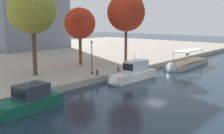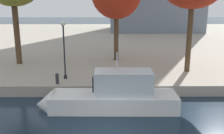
{
  "view_description": "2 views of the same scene",
  "coord_description": "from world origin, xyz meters",
  "px_view_note": "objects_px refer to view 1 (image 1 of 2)",
  "views": [
    {
      "loc": [
        -30.3,
        -18.26,
        8.42
      ],
      "look_at": [
        -3.6,
        4.58,
        2.3
      ],
      "focal_mm": 43.91,
      "sensor_mm": 36.0,
      "label": 1
    },
    {
      "loc": [
        0.26,
        -11.78,
        6.98
      ],
      "look_at": [
        0.4,
        7.21,
        2.13
      ],
      "focal_mm": 41.03,
      "sensor_mm": 36.0,
      "label": 2
    }
  ],
  "objects_px": {
    "motor_yacht_1": "(131,75)",
    "tree_0": "(31,11)",
    "tour_boat_2": "(185,65)",
    "mooring_bollard_1": "(118,69)",
    "motor_yacht_0": "(22,105)",
    "mooring_bollard_0": "(97,72)",
    "tree_1": "(79,22)",
    "lamp_post": "(92,52)",
    "mooring_bollard_2": "(187,53)",
    "tree_2": "(127,11)"
  },
  "relations": [
    {
      "from": "motor_yacht_1",
      "to": "tree_0",
      "type": "relative_size",
      "value": 0.77
    },
    {
      "from": "tour_boat_2",
      "to": "mooring_bollard_1",
      "type": "xyz_separation_m",
      "value": [
        -14.66,
        3.63,
        0.88
      ]
    },
    {
      "from": "tour_boat_2",
      "to": "motor_yacht_1",
      "type": "bearing_deg",
      "value": -5.68
    },
    {
      "from": "motor_yacht_0",
      "to": "mooring_bollard_0",
      "type": "xyz_separation_m",
      "value": [
        13.45,
        3.29,
        0.61
      ]
    },
    {
      "from": "tour_boat_2",
      "to": "tree_1",
      "type": "xyz_separation_m",
      "value": [
        -14.35,
        12.19,
        7.64
      ]
    },
    {
      "from": "motor_yacht_0",
      "to": "lamp_post",
      "type": "relative_size",
      "value": 1.65
    },
    {
      "from": "mooring_bollard_2",
      "to": "tree_1",
      "type": "height_order",
      "value": "tree_1"
    },
    {
      "from": "tour_boat_2",
      "to": "mooring_bollard_2",
      "type": "distance_m",
      "value": 9.64
    },
    {
      "from": "tour_boat_2",
      "to": "mooring_bollard_1",
      "type": "bearing_deg",
      "value": -16.55
    },
    {
      "from": "tree_2",
      "to": "mooring_bollard_0",
      "type": "bearing_deg",
      "value": -162.31
    },
    {
      "from": "tree_2",
      "to": "tree_1",
      "type": "bearing_deg",
      "value": 141.8
    },
    {
      "from": "motor_yacht_0",
      "to": "tree_2",
      "type": "bearing_deg",
      "value": -169.77
    },
    {
      "from": "lamp_post",
      "to": "tour_boat_2",
      "type": "bearing_deg",
      "value": -15.32
    },
    {
      "from": "tree_0",
      "to": "tree_1",
      "type": "relative_size",
      "value": 1.27
    },
    {
      "from": "motor_yacht_1",
      "to": "tour_boat_2",
      "type": "bearing_deg",
      "value": 177.71
    },
    {
      "from": "tour_boat_2",
      "to": "tree_2",
      "type": "relative_size",
      "value": 1.23
    },
    {
      "from": "mooring_bollard_0",
      "to": "mooring_bollard_2",
      "type": "xyz_separation_m",
      "value": [
        27.89,
        0.05,
        -0.01
      ]
    },
    {
      "from": "motor_yacht_0",
      "to": "lamp_post",
      "type": "xyz_separation_m",
      "value": [
        13.84,
        4.68,
        3.22
      ]
    },
    {
      "from": "tour_boat_2",
      "to": "mooring_bollard_0",
      "type": "bearing_deg",
      "value": -13.71
    },
    {
      "from": "motor_yacht_1",
      "to": "tree_2",
      "type": "relative_size",
      "value": 0.78
    },
    {
      "from": "motor_yacht_1",
      "to": "tree_0",
      "type": "distance_m",
      "value": 16.17
    },
    {
      "from": "motor_yacht_1",
      "to": "mooring_bollard_0",
      "type": "height_order",
      "value": "motor_yacht_1"
    },
    {
      "from": "motor_yacht_0",
      "to": "mooring_bollard_2",
      "type": "xyz_separation_m",
      "value": [
        41.35,
        3.34,
        0.59
      ]
    },
    {
      "from": "mooring_bollard_1",
      "to": "mooring_bollard_2",
      "type": "relative_size",
      "value": 0.78
    },
    {
      "from": "lamp_post",
      "to": "tree_1",
      "type": "relative_size",
      "value": 0.5
    },
    {
      "from": "lamp_post",
      "to": "tree_2",
      "type": "distance_m",
      "value": 12.31
    },
    {
      "from": "tree_2",
      "to": "tree_0",
      "type": "bearing_deg",
      "value": 167.86
    },
    {
      "from": "mooring_bollard_2",
      "to": "motor_yacht_0",
      "type": "bearing_deg",
      "value": -175.38
    },
    {
      "from": "motor_yacht_0",
      "to": "tree_1",
      "type": "relative_size",
      "value": 0.82
    },
    {
      "from": "mooring_bollard_1",
      "to": "tree_2",
      "type": "distance_m",
      "value": 11.4
    },
    {
      "from": "mooring_bollard_1",
      "to": "tour_boat_2",
      "type": "bearing_deg",
      "value": -13.89
    },
    {
      "from": "motor_yacht_0",
      "to": "motor_yacht_1",
      "type": "relative_size",
      "value": 0.84
    },
    {
      "from": "mooring_bollard_2",
      "to": "mooring_bollard_1",
      "type": "bearing_deg",
      "value": -179.63
    },
    {
      "from": "motor_yacht_0",
      "to": "tour_boat_2",
      "type": "xyz_separation_m",
      "value": [
        32.53,
        -0.44,
        -0.38
      ]
    },
    {
      "from": "lamp_post",
      "to": "motor_yacht_1",
      "type": "bearing_deg",
      "value": -51.05
    },
    {
      "from": "mooring_bollard_0",
      "to": "lamp_post",
      "type": "bearing_deg",
      "value": 74.27
    },
    {
      "from": "motor_yacht_1",
      "to": "tree_1",
      "type": "height_order",
      "value": "tree_1"
    },
    {
      "from": "motor_yacht_0",
      "to": "tree_1",
      "type": "xyz_separation_m",
      "value": [
        18.18,
        11.76,
        7.26
      ]
    },
    {
      "from": "mooring_bollard_1",
      "to": "tree_2",
      "type": "height_order",
      "value": "tree_2"
    },
    {
      "from": "lamp_post",
      "to": "tree_1",
      "type": "distance_m",
      "value": 9.23
    },
    {
      "from": "motor_yacht_1",
      "to": "mooring_bollard_2",
      "type": "height_order",
      "value": "motor_yacht_1"
    },
    {
      "from": "motor_yacht_0",
      "to": "motor_yacht_1",
      "type": "height_order",
      "value": "motor_yacht_1"
    },
    {
      "from": "lamp_post",
      "to": "motor_yacht_0",
      "type": "bearing_deg",
      "value": -161.32
    },
    {
      "from": "tree_1",
      "to": "tree_0",
      "type": "bearing_deg",
      "value": -171.83
    },
    {
      "from": "lamp_post",
      "to": "tree_0",
      "type": "relative_size",
      "value": 0.39
    },
    {
      "from": "mooring_bollard_2",
      "to": "tree_2",
      "type": "xyz_separation_m",
      "value": [
        -16.87,
        3.46,
        8.45
      ]
    },
    {
      "from": "mooring_bollard_0",
      "to": "mooring_bollard_2",
      "type": "height_order",
      "value": "mooring_bollard_0"
    },
    {
      "from": "mooring_bollard_2",
      "to": "tree_0",
      "type": "height_order",
      "value": "tree_0"
    },
    {
      "from": "mooring_bollard_2",
      "to": "tree_1",
      "type": "bearing_deg",
      "value": 160.04
    },
    {
      "from": "lamp_post",
      "to": "tree_0",
      "type": "xyz_separation_m",
      "value": [
        -5.7,
        5.63,
        5.65
      ]
    }
  ]
}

